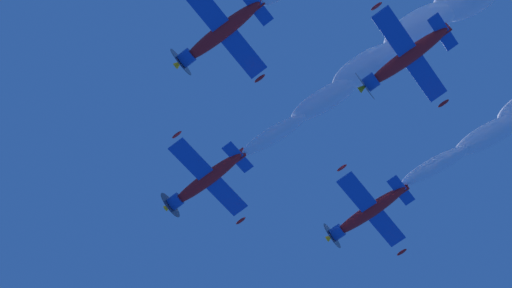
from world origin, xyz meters
name	(u,v)px	position (x,y,z in m)	size (l,w,h in m)	color
airplane_lead	(205,181)	(5.14, 1.46, 72.33)	(8.54, 9.41, 3.61)	red
airplane_left_wingman	(219,34)	(-6.51, 9.48, 69.75)	(8.54, 9.48, 3.74)	red
airplane_right_wingman	(367,213)	(-1.82, -11.32, 72.30)	(8.56, 9.42, 3.33)	red
airplane_slot_tail	(405,59)	(-14.54, -2.70, 69.43)	(8.55, 9.45, 3.47)	red
smoke_trail_lead	(445,12)	(-18.84, -4.11, 74.52)	(31.53, 9.62, 5.41)	white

